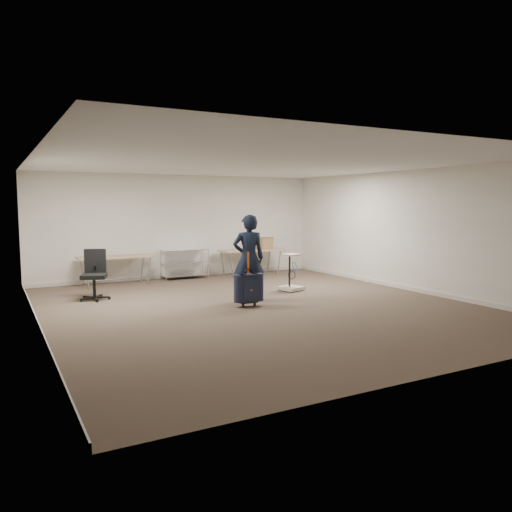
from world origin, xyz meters
TOP-DOWN VIEW (x-y plane):
  - ground at (0.00, 0.00)m, footprint 9.00×9.00m
  - room_shell at (0.00, 1.38)m, footprint 8.00×9.00m
  - folding_table_left at (-1.90, 3.95)m, footprint 1.80×0.75m
  - folding_table_right at (1.90, 3.95)m, footprint 1.80×0.75m
  - wire_shelf at (0.00, 4.20)m, footprint 1.22×0.47m
  - person at (0.10, 0.62)m, footprint 0.75×0.60m
  - suitcase at (-0.17, 0.09)m, footprint 0.41×0.26m
  - office_chair at (-2.71, 2.29)m, footprint 0.64×0.65m
  - equipment_cart at (1.54, 1.25)m, footprint 0.59×0.59m
  - cardboard_box at (2.32, 3.95)m, footprint 0.52×0.44m

SIDE VIEW (x-z plane):
  - ground at x=0.00m, z-range 0.00..0.00m
  - room_shell at x=0.00m, z-range -4.45..4.55m
  - equipment_cart at x=1.54m, z-range -0.20..0.66m
  - office_chair at x=-2.71m, z-range -0.21..0.85m
  - suitcase at x=-0.17m, z-range -0.17..0.91m
  - wire_shelf at x=0.00m, z-range 0.04..0.84m
  - folding_table_left at x=-1.90m, z-range 0.31..1.04m
  - folding_table_right at x=1.90m, z-range 0.31..1.04m
  - cardboard_box at x=2.32m, z-range 0.73..1.06m
  - person at x=0.10m, z-range 0.00..1.80m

